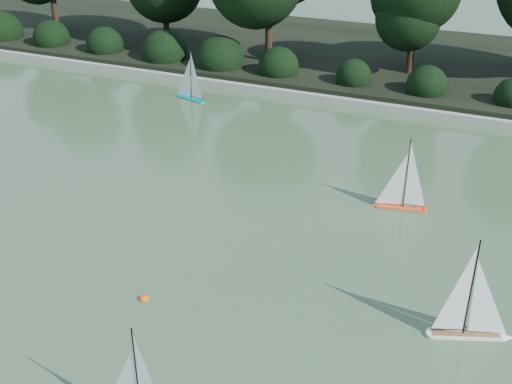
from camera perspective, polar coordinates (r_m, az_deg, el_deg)
ground at (r=9.18m, az=-8.90°, el=-9.40°), size 80.00×80.00×0.00m
pond_coping at (r=16.54m, az=8.12°, el=8.03°), size 40.00×0.35×0.18m
far_bank at (r=20.23m, az=11.53°, el=11.47°), size 40.00×8.00×0.30m
shrub_hedge at (r=17.25m, az=9.09°, el=10.03°), size 29.10×1.10×1.10m
sailboat_white_b at (r=8.76m, az=18.91°, el=-10.83°), size 1.11×0.56×1.55m
sailboat_orange at (r=11.50m, az=12.44°, el=-0.44°), size 1.03×0.35×1.40m
sailboat_teal at (r=16.81m, az=-6.08°, el=8.95°), size 1.03×0.40×1.41m
race_buoy at (r=9.20m, az=-9.90°, el=-9.39°), size 0.15×0.15×0.15m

